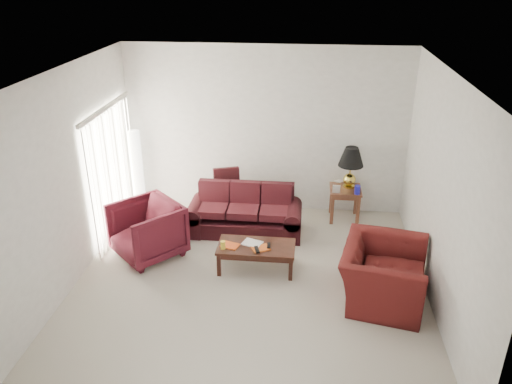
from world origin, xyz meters
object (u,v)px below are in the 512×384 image
floor_lamp (137,170)px  armchair_left (147,230)px  end_table (344,204)px  sofa (244,211)px  armchair_right (383,274)px  coffee_table (256,257)px

floor_lamp → armchair_left: 1.75m
end_table → armchair_left: bearing=-153.2°
sofa → armchair_right: armchair_right is taller
armchair_right → coffee_table: (-1.78, 0.56, -0.20)m
coffee_table → floor_lamp: bearing=131.9°
armchair_right → coffee_table: 1.87m
floor_lamp → armchair_right: (4.16, -2.37, -0.37)m
sofa → coffee_table: 1.19m
end_table → coffee_table: end_table is taller
sofa → coffee_table: (0.33, -1.12, -0.20)m
floor_lamp → coffee_table: size_ratio=1.34×
sofa → armchair_left: 1.67m
sofa → floor_lamp: bearing=157.9°
end_table → armchair_right: 2.38m
coffee_table → end_table: bearing=41.3°
sofa → coffee_table: sofa is taller
armchair_left → coffee_table: armchair_left is taller
end_table → armchair_right: (0.38, -2.35, 0.10)m
sofa → end_table: size_ratio=3.25×
sofa → armchair_right: bearing=-42.3°
floor_lamp → coffee_table: (2.38, -1.81, -0.57)m
end_table → sofa: bearing=-158.8°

